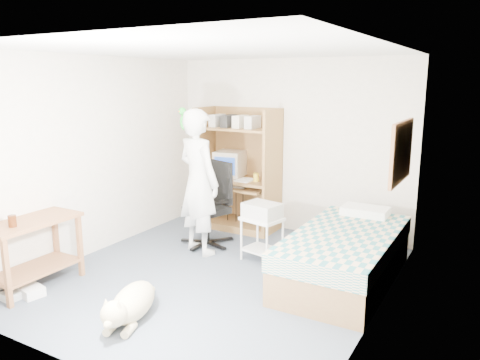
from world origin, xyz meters
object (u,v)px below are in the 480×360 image
Objects in this scene: bed at (345,256)px; printer_cart at (262,232)px; computer_hutch at (239,174)px; side_desk at (33,243)px; person at (199,182)px; dog at (130,304)px; office_chair at (211,216)px.

printer_cart is at bearing 176.10° from bed.
bed is at bearing -29.29° from computer_hutch.
person is at bearing 62.01° from side_desk.
dog is at bearing -1.80° from side_desk.
person reaches higher than computer_hutch.
bed is (2.00, -1.12, -0.53)m from computer_hutch.
office_chair is (0.91, 2.07, -0.09)m from side_desk.
computer_hutch is 3.08m from side_desk.
computer_hutch is at bearing -67.16° from person.
person reaches higher than office_chair.
side_desk is 1.44m from dog.
dog is at bearing -58.10° from office_chair.
dog is (1.40, -0.04, -0.33)m from side_desk.
person is 1.02m from printer_cart.
office_chair is at bearing -86.33° from computer_hutch.
side_desk is 2.04m from person.
person is (0.09, -1.18, 0.11)m from computer_hutch.
computer_hutch is at bearing 112.32° from office_chair.
person is at bearing -159.23° from printer_cart.
bed is 1.81× the size of office_chair.
computer_hutch reaches higher than dog.
person is 3.36× the size of printer_cart.
office_chair is 0.61m from person.
side_desk is 0.90× the size of office_chair.
dog is (0.50, -2.11, -0.23)m from office_chair.
computer_hutch is at bearing 82.67° from dog.
dog is (0.55, -2.98, -0.65)m from computer_hutch.
person reaches higher than printer_cart.
computer_hutch is at bearing 73.86° from side_desk.
office_chair reaches higher than bed.
bed is at bearing 11.24° from office_chair.
bed is 3.66× the size of printer_cart.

